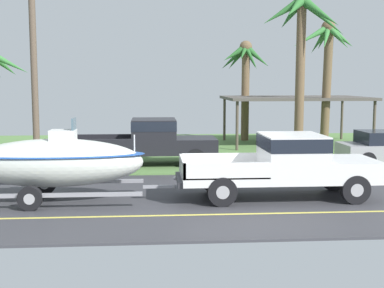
# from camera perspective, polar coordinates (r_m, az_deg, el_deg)

# --- Properties ---
(ground) EXTENTS (36.00, 22.00, 0.11)m
(ground) POSITION_cam_1_polar(r_m,az_deg,el_deg) (23.56, 0.66, -1.44)
(ground) COLOR #38383D
(pickup_truck_towing) EXTENTS (5.84, 2.07, 1.84)m
(pickup_truck_towing) POSITION_cam_1_polar(r_m,az_deg,el_deg) (15.54, 10.55, -1.97)
(pickup_truck_towing) COLOR silver
(pickup_truck_towing) RESTS_ON ground
(boat_on_trailer) EXTENTS (6.09, 2.20, 2.35)m
(boat_on_trailer) POSITION_cam_1_polar(r_m,az_deg,el_deg) (15.24, -14.58, -1.92)
(boat_on_trailer) COLOR gray
(boat_on_trailer) RESTS_ON ground
(parked_pickup_background) EXTENTS (5.94, 2.01, 1.87)m
(parked_pickup_background) POSITION_cam_1_polar(r_m,az_deg,el_deg) (21.03, -4.21, 0.43)
(parked_pickup_background) COLOR black
(parked_pickup_background) RESTS_ON ground
(carport_awning) EXTENTS (7.25, 4.91, 2.54)m
(carport_awning) POSITION_cam_1_polar(r_m,az_deg,el_deg) (28.25, 10.96, 4.77)
(carport_awning) COLOR #4C4238
(carport_awning) RESTS_ON ground
(palm_tree_near_right) EXTENTS (3.50, 3.05, 6.25)m
(palm_tree_near_right) POSITION_cam_1_polar(r_m,az_deg,el_deg) (26.64, 14.28, 9.48)
(palm_tree_near_right) COLOR brown
(palm_tree_near_right) RESTS_ON ground
(palm_tree_far_left) EXTENTS (2.84, 3.08, 5.56)m
(palm_tree_far_left) POSITION_cam_1_polar(r_m,az_deg,el_deg) (29.70, 5.76, 8.26)
(palm_tree_far_left) COLOR brown
(palm_tree_far_left) RESTS_ON ground
(palm_tree_far_right) EXTENTS (3.47, 2.74, 6.77)m
(palm_tree_far_right) POSITION_cam_1_polar(r_m,az_deg,el_deg) (21.54, 11.73, 11.26)
(palm_tree_far_right) COLOR brown
(palm_tree_far_right) RESTS_ON ground
(utility_pole) EXTENTS (0.24, 1.80, 8.86)m
(utility_pole) POSITION_cam_1_polar(r_m,az_deg,el_deg) (20.34, -16.67, 9.96)
(utility_pole) COLOR brown
(utility_pole) RESTS_ON ground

